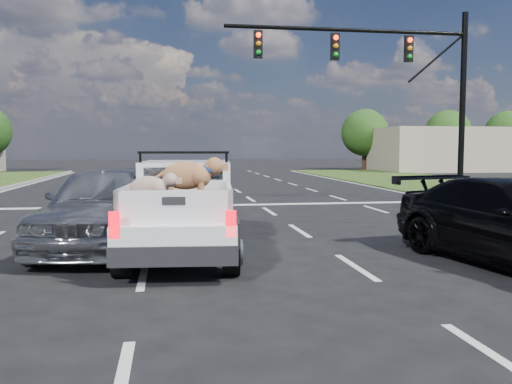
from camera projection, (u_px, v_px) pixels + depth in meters
ground at (253, 271)px, 8.80m from camera, size 160.00×160.00×0.00m
road_markings at (218, 218)px, 15.26m from camera, size 17.75×60.00×0.01m
traffic_signal at (403, 73)px, 19.87m from camera, size 9.11×0.31×7.00m
building_right at (449, 149)px, 45.57m from camera, size 12.00×7.00×3.60m
tree_far_d at (365, 133)px, 48.44m from camera, size 4.20×4.20×5.40m
tree_far_e at (448, 133)px, 49.70m from camera, size 4.20×4.20×5.40m
tree_far_f at (508, 133)px, 50.64m from camera, size 4.20×4.20×5.40m
pickup_truck at (184, 205)px, 10.41m from camera, size 2.30×5.29×1.93m
silver_sedan at (108, 206)px, 10.73m from camera, size 2.79×5.24×1.70m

